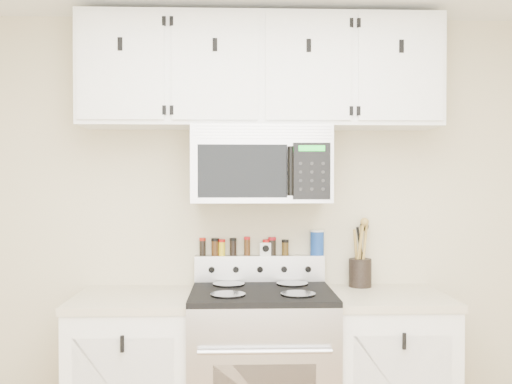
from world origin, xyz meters
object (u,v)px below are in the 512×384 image
microwave (261,165)px  salt_canister (317,243)px  range (262,375)px  utensil_crock (360,270)px

microwave → salt_canister: bearing=24.6°
range → microwave: bearing=89.8°
range → utensil_crock: size_ratio=2.88×
range → utensil_crock: utensil_crock is taller
range → salt_canister: bearing=39.7°
range → microwave: size_ratio=1.45×
salt_canister → range: bearing=-140.3°
utensil_crock → salt_canister: size_ratio=2.57×
microwave → salt_canister: 0.59m
range → salt_canister: (0.34, 0.28, 0.69)m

